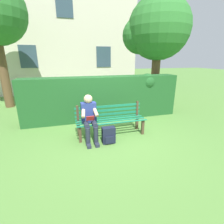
{
  "coord_description": "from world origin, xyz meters",
  "views": [
    {
      "loc": [
        1.16,
        4.1,
        2.05
      ],
      "look_at": [
        0.0,
        0.1,
        0.71
      ],
      "focal_mm": 26.62,
      "sensor_mm": 36.0,
      "label": 1
    }
  ],
  "objects_px": {
    "person_seated": "(89,117)",
    "tree": "(155,31)",
    "park_bench": "(110,119)",
    "backpack": "(109,135)"
  },
  "relations": [
    {
      "from": "park_bench",
      "to": "backpack",
      "type": "height_order",
      "value": "park_bench"
    },
    {
      "from": "person_seated",
      "to": "backpack",
      "type": "bearing_deg",
      "value": 142.16
    },
    {
      "from": "park_bench",
      "to": "tree",
      "type": "relative_size",
      "value": 0.43
    },
    {
      "from": "person_seated",
      "to": "backpack",
      "type": "height_order",
      "value": "person_seated"
    },
    {
      "from": "person_seated",
      "to": "backpack",
      "type": "xyz_separation_m",
      "value": [
        -0.42,
        0.32,
        -0.43
      ]
    },
    {
      "from": "park_bench",
      "to": "person_seated",
      "type": "relative_size",
      "value": 1.6
    },
    {
      "from": "person_seated",
      "to": "park_bench",
      "type": "bearing_deg",
      "value": -162.89
    },
    {
      "from": "tree",
      "to": "person_seated",
      "type": "bearing_deg",
      "value": 38.24
    },
    {
      "from": "person_seated",
      "to": "tree",
      "type": "bearing_deg",
      "value": -141.76
    },
    {
      "from": "person_seated",
      "to": "tree",
      "type": "xyz_separation_m",
      "value": [
        -3.09,
        -2.43,
        2.47
      ]
    }
  ]
}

